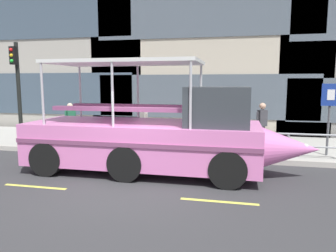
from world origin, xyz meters
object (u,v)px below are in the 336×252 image
(duck_tour_boat, at_px, (159,136))
(pedestrian_near_stern, at_px, (70,119))
(pedestrian_mid_left, at_px, (195,119))
(parking_sign, at_px, (330,107))
(traffic_light_pole, at_px, (17,83))
(pedestrian_mid_right, at_px, (144,121))
(pedestrian_near_bow, at_px, (262,121))

(duck_tour_boat, height_order, pedestrian_near_stern, duck_tour_boat)
(duck_tour_boat, xyz_separation_m, pedestrian_mid_left, (0.62, 3.49, 0.13))
(parking_sign, xyz_separation_m, pedestrian_mid_left, (-4.79, 0.83, -0.64))
(pedestrian_mid_left, bearing_deg, parking_sign, -9.82)
(traffic_light_pole, distance_m, parking_sign, 12.11)
(pedestrian_mid_right, bearing_deg, traffic_light_pole, -171.27)
(pedestrian_mid_left, xyz_separation_m, pedestrian_near_stern, (-5.15, -0.77, -0.03))
(parking_sign, bearing_deg, pedestrian_near_bow, 163.87)
(duck_tour_boat, bearing_deg, pedestrian_near_bow, 45.66)
(traffic_light_pole, bearing_deg, pedestrian_mid_right, 8.73)
(pedestrian_near_bow, distance_m, pedestrian_mid_right, 4.67)
(pedestrian_near_bow, height_order, pedestrian_near_stern, pedestrian_near_bow)
(parking_sign, distance_m, pedestrian_near_stern, 9.96)
(pedestrian_near_bow, distance_m, pedestrian_near_stern, 7.77)
(pedestrian_mid_left, bearing_deg, pedestrian_near_stern, -171.46)
(duck_tour_boat, bearing_deg, pedestrian_mid_left, 79.89)
(pedestrian_mid_right, xyz_separation_m, pedestrian_near_stern, (-3.07, -0.41, 0.06))
(parking_sign, height_order, pedestrian_near_stern, parking_sign)
(pedestrian_mid_right, bearing_deg, pedestrian_near_bow, 2.04)
(duck_tour_boat, relative_size, pedestrian_mid_right, 5.42)
(pedestrian_near_bow, xyz_separation_m, pedestrian_mid_right, (-4.67, -0.17, -0.11))
(pedestrian_near_bow, xyz_separation_m, pedestrian_near_stern, (-7.74, -0.58, -0.05))
(pedestrian_mid_right, distance_m, pedestrian_near_stern, 3.10)
(parking_sign, xyz_separation_m, pedestrian_near_stern, (-9.94, 0.06, -0.68))
(pedestrian_near_bow, xyz_separation_m, pedestrian_mid_left, (-2.60, 0.20, -0.01))
(pedestrian_mid_left, bearing_deg, pedestrian_near_bow, -4.29)
(parking_sign, bearing_deg, pedestrian_mid_left, 170.18)
(pedestrian_mid_left, distance_m, pedestrian_mid_right, 2.11)
(pedestrian_mid_right, bearing_deg, parking_sign, -3.90)
(traffic_light_pole, distance_m, pedestrian_near_bow, 10.04)
(parking_sign, relative_size, duck_tour_boat, 0.29)
(traffic_light_pole, xyz_separation_m, pedestrian_near_bow, (9.89, 0.97, -1.46))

